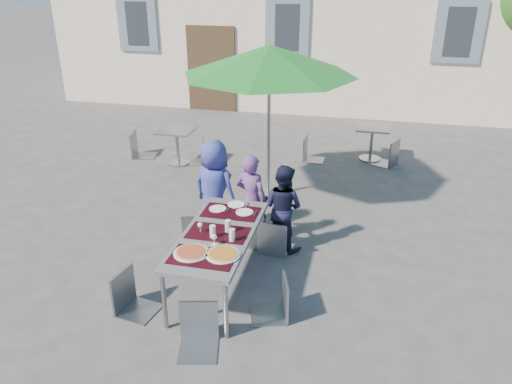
% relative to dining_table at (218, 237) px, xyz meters
% --- Properties ---
extents(ground, '(90.00, 90.00, 0.00)m').
position_rel_dining_table_xyz_m(ground, '(-0.60, 0.37, -0.70)').
color(ground, '#424244').
rests_on(ground, ground).
extents(dining_table, '(0.80, 1.85, 0.76)m').
position_rel_dining_table_xyz_m(dining_table, '(0.00, 0.00, 0.00)').
color(dining_table, '#454449').
rests_on(dining_table, ground).
extents(pizza_near_left, '(0.39, 0.39, 0.03)m').
position_rel_dining_table_xyz_m(pizza_near_left, '(-0.14, -0.51, 0.07)').
color(pizza_near_left, white).
rests_on(pizza_near_left, dining_table).
extents(pizza_near_right, '(0.38, 0.38, 0.03)m').
position_rel_dining_table_xyz_m(pizza_near_right, '(0.20, -0.47, 0.07)').
color(pizza_near_right, white).
rests_on(pizza_near_right, dining_table).
extents(glassware, '(0.48, 0.39, 0.15)m').
position_rel_dining_table_xyz_m(glassware, '(0.06, -0.09, 0.13)').
color(glassware, silver).
rests_on(glassware, dining_table).
extents(place_settings, '(0.62, 0.41, 0.01)m').
position_rel_dining_table_xyz_m(place_settings, '(0.00, 0.64, 0.06)').
color(place_settings, white).
rests_on(place_settings, dining_table).
extents(child_0, '(0.80, 0.65, 1.42)m').
position_rel_dining_table_xyz_m(child_0, '(-0.45, 1.28, 0.01)').
color(child_0, '#363F97').
rests_on(child_0, ground).
extents(child_1, '(0.54, 0.43, 1.30)m').
position_rel_dining_table_xyz_m(child_1, '(0.11, 1.18, -0.04)').
color(child_1, '#643D7D').
rests_on(child_1, ground).
extents(child_2, '(0.68, 0.55, 1.21)m').
position_rel_dining_table_xyz_m(child_2, '(0.56, 1.13, -0.09)').
color(child_2, '#161931').
rests_on(child_2, ground).
extents(chair_0, '(0.51, 0.51, 0.93)m').
position_rel_dining_table_xyz_m(chair_0, '(-0.61, 0.93, -0.15)').
color(chair_0, gray).
rests_on(chair_0, ground).
extents(chair_1, '(0.44, 0.44, 0.94)m').
position_rel_dining_table_xyz_m(chair_1, '(0.16, 1.05, -0.15)').
color(chair_1, gray).
rests_on(chair_1, ground).
extents(chair_2, '(0.47, 0.48, 0.93)m').
position_rel_dining_table_xyz_m(chair_2, '(0.49, 0.93, -0.15)').
color(chair_2, gray).
rests_on(chair_2, ground).
extents(chair_3, '(0.47, 0.47, 0.92)m').
position_rel_dining_table_xyz_m(chair_3, '(-0.85, -0.66, -0.16)').
color(chair_3, gray).
rests_on(chair_3, ground).
extents(chair_4, '(0.50, 0.50, 0.89)m').
position_rel_dining_table_xyz_m(chair_4, '(0.78, -0.38, -0.18)').
color(chair_4, gray).
rests_on(chair_4, ground).
extents(chair_5, '(0.48, 0.49, 0.90)m').
position_rel_dining_table_xyz_m(chair_5, '(0.09, -1.04, -0.17)').
color(chair_5, gray).
rests_on(chair_5, ground).
extents(patio_umbrella, '(2.74, 2.74, 2.51)m').
position_rel_dining_table_xyz_m(patio_umbrella, '(0.02, 2.74, 1.57)').
color(patio_umbrella, '#9A9DA1').
rests_on(patio_umbrella, ground).
extents(cafe_table_0, '(0.66, 0.66, 0.71)m').
position_rel_dining_table_xyz_m(cafe_table_0, '(-2.02, 3.81, -0.23)').
color(cafe_table_0, '#9A9DA1').
rests_on(cafe_table_0, ground).
extents(bg_chair_l_0, '(0.52, 0.52, 0.99)m').
position_rel_dining_table_xyz_m(bg_chair_l_0, '(-2.95, 4.03, -0.11)').
color(bg_chair_l_0, gray).
rests_on(bg_chair_l_0, ground).
extents(bg_chair_r_0, '(0.48, 0.47, 0.84)m').
position_rel_dining_table_xyz_m(bg_chair_r_0, '(-1.64, 3.98, -0.21)').
color(bg_chair_r_0, gray).
rests_on(bg_chair_r_0, ground).
extents(cafe_table_1, '(0.64, 0.64, 0.69)m').
position_rel_dining_table_xyz_m(cafe_table_1, '(1.67, 4.91, -0.25)').
color(cafe_table_1, '#9A9DA1').
rests_on(cafe_table_1, ground).
extents(bg_chair_l_1, '(0.42, 0.41, 0.90)m').
position_rel_dining_table_xyz_m(bg_chair_l_1, '(0.48, 4.62, -0.17)').
color(bg_chair_l_1, gray).
rests_on(bg_chair_l_1, ground).
extents(bg_chair_r_1, '(0.58, 0.58, 0.99)m').
position_rel_dining_table_xyz_m(bg_chair_r_1, '(2.03, 4.70, -0.11)').
color(bg_chair_r_1, gray).
rests_on(bg_chair_r_1, ground).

